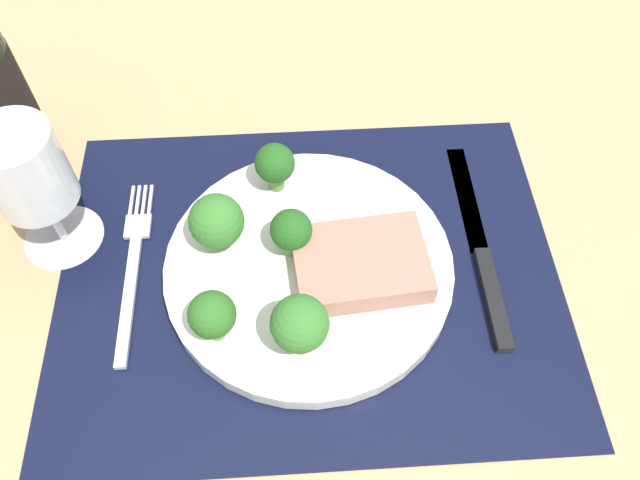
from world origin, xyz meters
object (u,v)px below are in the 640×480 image
Objects in this scene: wine_glass at (28,176)px; steak at (361,264)px; plate at (309,267)px; fork at (133,266)px; knife at (482,256)px.

steak is at bearing -13.31° from wine_glass.
wine_glass is at bearing 166.69° from steak.
plate is 2.27× the size of steak.
plate is at bearing -4.65° from fork.
plate is 1.12× the size of knife.
steak is at bearing -168.45° from knife.
steak is 11.91cm from knife.
plate is 1.87× the size of wine_glass.
plate is 5.01cm from steak.
wine_glass is (-6.92, 3.85, 8.47)cm from fork.
steak is 20.71cm from fork.
plate reaches higher than knife.
steak is (4.44, -1.19, 2.00)cm from plate.
steak is 0.82× the size of wine_glass.
wine_glass is (-27.31, 6.46, 5.92)cm from steak.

